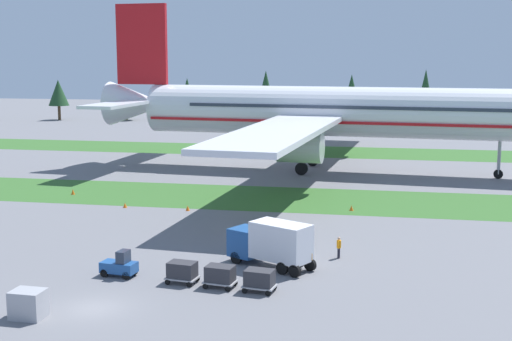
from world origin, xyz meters
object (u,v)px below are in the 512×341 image
at_px(uld_container_1, 28,304).
at_px(taxiway_marker_0, 351,208).
at_px(airliner, 325,111).
at_px(cargo_dolly_second, 220,275).
at_px(cargo_dolly_lead, 182,271).
at_px(catering_truck, 271,242).
at_px(baggage_tug, 120,265).
at_px(taxiway_marker_3, 73,192).
at_px(taxiway_marker_1, 125,205).
at_px(ground_crew_marshaller, 339,247).
at_px(ground_crew_loader, 311,259).
at_px(taxiway_marker_2, 188,208).
at_px(cargo_dolly_third, 259,279).

xyz_separation_m(uld_container_1, taxiway_marker_0, (17.95, 34.62, -0.61)).
height_order(airliner, cargo_dolly_second, airliner).
bearing_deg(cargo_dolly_lead, catering_truck, -39.78).
xyz_separation_m(airliner, baggage_tug, (-10.31, -50.59, -7.55)).
distance_m(airliner, cargo_dolly_second, 52.29).
bearing_deg(taxiway_marker_0, catering_truck, -103.11).
relative_size(baggage_tug, taxiway_marker_3, 4.34).
relative_size(cargo_dolly_lead, taxiway_marker_1, 4.56).
relative_size(cargo_dolly_lead, ground_crew_marshaller, 1.37).
relative_size(baggage_tug, ground_crew_loader, 1.58).
bearing_deg(taxiway_marker_2, uld_container_1, -92.11).
bearing_deg(airliner, taxiway_marker_2, -17.63).
bearing_deg(airliner, cargo_dolly_second, 2.01).
bearing_deg(ground_crew_marshaller, cargo_dolly_lead, 134.30).
height_order(baggage_tug, ground_crew_marshaller, baggage_tug).
bearing_deg(catering_truck, taxiway_marker_1, 73.81).
relative_size(cargo_dolly_third, catering_truck, 0.33).
bearing_deg(baggage_tug, ground_crew_loader, -66.07).
height_order(taxiway_marker_1, taxiway_marker_3, taxiway_marker_3).
xyz_separation_m(cargo_dolly_third, ground_crew_loader, (2.93, 5.40, 0.03)).
height_order(cargo_dolly_lead, ground_crew_marshaller, ground_crew_marshaller).
relative_size(airliner, cargo_dolly_second, 33.48).
xyz_separation_m(baggage_tug, taxiway_marker_3, (-16.84, 28.33, -0.50)).
bearing_deg(taxiway_marker_2, airliner, 67.64).
distance_m(airliner, taxiway_marker_3, 36.02).
xyz_separation_m(cargo_dolly_third, taxiway_marker_2, (-12.01, 23.90, -0.65)).
relative_size(catering_truck, ground_crew_marshaller, 4.15).
bearing_deg(airliner, cargo_dolly_lead, -1.20).
xyz_separation_m(cargo_dolly_lead, catering_truck, (5.58, 5.06, 1.03)).
bearing_deg(cargo_dolly_third, taxiway_marker_2, 34.69).
bearing_deg(cargo_dolly_lead, taxiway_marker_3, 44.94).
xyz_separation_m(ground_crew_marshaller, taxiway_marker_2, (-16.77, 14.68, -0.67)).
relative_size(cargo_dolly_third, uld_container_1, 1.19).
bearing_deg(taxiway_marker_1, cargo_dolly_lead, -60.40).
bearing_deg(ground_crew_marshaller, taxiway_marker_2, 54.41).
bearing_deg(cargo_dolly_lead, ground_crew_loader, -54.08).
distance_m(taxiway_marker_0, taxiway_marker_2, 17.10).
bearing_deg(baggage_tug, taxiway_marker_0, -23.18).
bearing_deg(cargo_dolly_lead, ground_crew_marshaller, -43.29).
distance_m(cargo_dolly_second, uld_container_1, 12.98).
relative_size(catering_truck, taxiway_marker_2, 13.21).
xyz_separation_m(cargo_dolly_third, uld_container_1, (-13.16, -7.50, -0.04)).
xyz_separation_m(cargo_dolly_second, taxiway_marker_0, (7.66, 26.71, -0.64)).
height_order(cargo_dolly_second, catering_truck, catering_truck).
relative_size(ground_crew_loader, taxiway_marker_2, 3.18).
bearing_deg(catering_truck, ground_crew_loader, -70.60).
bearing_deg(cargo_dolly_lead, taxiway_marker_1, 37.62).
bearing_deg(ground_crew_loader, airliner, -18.89).
xyz_separation_m(catering_truck, uld_container_1, (-13.00, -13.37, -1.07)).
bearing_deg(taxiway_marker_3, catering_truck, -41.19).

